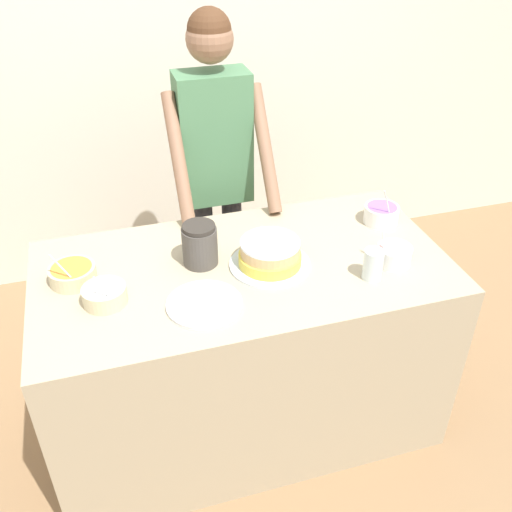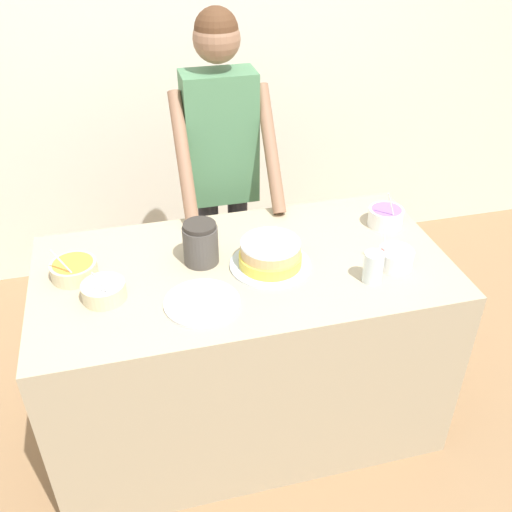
# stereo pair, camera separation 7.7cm
# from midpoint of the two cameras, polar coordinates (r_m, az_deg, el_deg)

# --- Properties ---
(ground_plane) EXTENTS (14.00, 14.00, 0.00)m
(ground_plane) POSITION_cam_midpoint_polar(r_m,az_deg,el_deg) (2.64, 0.75, -22.32)
(ground_plane) COLOR #93704C
(wall_back) EXTENTS (10.00, 0.05, 2.60)m
(wall_back) POSITION_cam_midpoint_polar(r_m,az_deg,el_deg) (3.45, -9.08, 18.59)
(wall_back) COLOR silver
(wall_back) RESTS_ON ground_plane
(counter) EXTENTS (1.66, 0.86, 0.89)m
(counter) POSITION_cam_midpoint_polar(r_m,az_deg,el_deg) (2.57, -2.05, -9.10)
(counter) COLOR tan
(counter) RESTS_ON ground_plane
(person_baker) EXTENTS (0.46, 0.47, 1.73)m
(person_baker) POSITION_cam_midpoint_polar(r_m,az_deg,el_deg) (2.78, -4.93, 10.29)
(person_baker) COLOR #2D2D38
(person_baker) RESTS_ON ground_plane
(cake) EXTENTS (0.33, 0.33, 0.11)m
(cake) POSITION_cam_midpoint_polar(r_m,az_deg,el_deg) (2.26, 0.44, 0.12)
(cake) COLOR silver
(cake) RESTS_ON counter
(frosting_bowl_white) EXTENTS (0.16, 0.16, 0.16)m
(frosting_bowl_white) POSITION_cam_midpoint_polar(r_m,az_deg,el_deg) (2.16, -15.90, -3.71)
(frosting_bowl_white) COLOR beige
(frosting_bowl_white) RESTS_ON counter
(frosting_bowl_purple) EXTENTS (0.15, 0.15, 0.19)m
(frosting_bowl_purple) POSITION_cam_midpoint_polar(r_m,az_deg,el_deg) (2.61, 11.60, 4.17)
(frosting_bowl_purple) COLOR white
(frosting_bowl_purple) RESTS_ON counter
(frosting_bowl_pink) EXTENTS (0.14, 0.14, 0.16)m
(frosting_bowl_pink) POSITION_cam_midpoint_polar(r_m,az_deg,el_deg) (2.34, 12.71, 0.16)
(frosting_bowl_pink) COLOR white
(frosting_bowl_pink) RESTS_ON counter
(frosting_bowl_orange) EXTENTS (0.18, 0.18, 0.17)m
(frosting_bowl_orange) POSITION_cam_midpoint_polar(r_m,az_deg,el_deg) (2.31, -18.79, -1.68)
(frosting_bowl_orange) COLOR beige
(frosting_bowl_orange) RESTS_ON counter
(drinking_glass) EXTENTS (0.08, 0.08, 0.12)m
(drinking_glass) POSITION_cam_midpoint_polar(r_m,az_deg,el_deg) (2.22, 10.65, -0.85)
(drinking_glass) COLOR silver
(drinking_glass) RESTS_ON counter
(ceramic_plate) EXTENTS (0.28, 0.28, 0.01)m
(ceramic_plate) POSITION_cam_midpoint_polar(r_m,az_deg,el_deg) (2.10, -6.25, -4.80)
(ceramic_plate) COLOR silver
(ceramic_plate) RESTS_ON counter
(stoneware_jar) EXTENTS (0.14, 0.14, 0.18)m
(stoneware_jar) POSITION_cam_midpoint_polar(r_m,az_deg,el_deg) (2.27, -6.61, 1.14)
(stoneware_jar) COLOR #4C4742
(stoneware_jar) RESTS_ON counter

